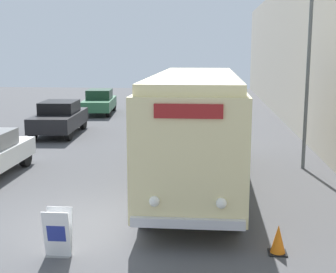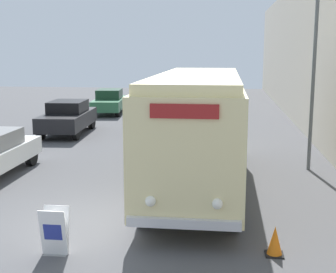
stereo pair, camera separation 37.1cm
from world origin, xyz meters
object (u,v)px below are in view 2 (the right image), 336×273
(vintage_bus, at_px, (198,124))
(sign_board, at_px, (55,232))
(parked_car_far, at_px, (109,101))
(traffic_cone, at_px, (275,241))
(streetlamp, at_px, (315,44))
(parked_car_mid, at_px, (68,117))

(vintage_bus, relative_size, sign_board, 9.64)
(sign_board, relative_size, parked_car_far, 0.21)
(vintage_bus, distance_m, traffic_cone, 5.13)
(sign_board, height_order, streetlamp, streetlamp)
(streetlamp, bearing_deg, parked_car_mid, 151.26)
(traffic_cone, bearing_deg, parked_car_mid, 123.96)
(vintage_bus, bearing_deg, traffic_cone, -68.24)
(vintage_bus, xyz_separation_m, parked_car_far, (-6.63, 15.80, -1.11))
(parked_car_mid, distance_m, traffic_cone, 15.44)
(parked_car_mid, relative_size, parked_car_far, 1.00)
(parked_car_mid, distance_m, parked_car_far, 7.53)
(traffic_cone, bearing_deg, vintage_bus, 111.76)
(traffic_cone, bearing_deg, parked_car_far, 112.55)
(parked_car_mid, height_order, traffic_cone, parked_car_mid)
(streetlamp, xyz_separation_m, parked_car_far, (-10.27, 13.26, -3.45))
(vintage_bus, relative_size, streetlamp, 1.43)
(sign_board, height_order, parked_car_mid, parked_car_mid)
(sign_board, xyz_separation_m, traffic_cone, (4.33, 0.50, -0.17))
(streetlamp, relative_size, traffic_cone, 10.85)
(parked_car_far, bearing_deg, parked_car_mid, -97.19)
(streetlamp, bearing_deg, parked_car_far, 127.76)
(sign_board, relative_size, streetlamp, 0.15)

